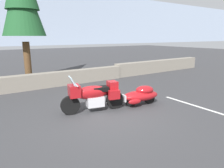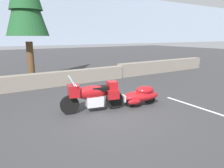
{
  "view_description": "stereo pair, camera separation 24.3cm",
  "coord_description": "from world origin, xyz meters",
  "views": [
    {
      "loc": [
        -3.62,
        -5.57,
        2.64
      ],
      "look_at": [
        0.65,
        0.75,
        0.85
      ],
      "focal_mm": 32.78,
      "sensor_mm": 36.0,
      "label": 1
    },
    {
      "loc": [
        -3.41,
        -5.7,
        2.64
      ],
      "look_at": [
        0.65,
        0.75,
        0.85
      ],
      "focal_mm": 32.78,
      "sensor_mm": 36.0,
      "label": 2
    }
  ],
  "objects": [
    {
      "name": "ground_plane",
      "position": [
        0.0,
        0.0,
        0.0
      ],
      "size": [
        80.0,
        80.0,
        0.0
      ],
      "primitive_type": "plane",
      "color": "#38383A"
    },
    {
      "name": "stone_guard_wall",
      "position": [
        0.2,
        5.11,
        0.41
      ],
      "size": [
        24.0,
        0.63,
        0.87
      ],
      "color": "gray",
      "rests_on": "ground"
    },
    {
      "name": "touring_motorcycle",
      "position": [
        -0.28,
        0.55,
        0.62
      ],
      "size": [
        2.29,
        1.04,
        1.33
      ],
      "color": "black",
      "rests_on": "ground"
    },
    {
      "name": "car_shaped_trailer",
      "position": [
        1.59,
        0.14,
        0.41
      ],
      "size": [
        2.23,
        1.02,
        0.76
      ],
      "color": "black",
      "rests_on": "ground"
    },
    {
      "name": "parking_stripe_marker",
      "position": [
        3.28,
        -1.5,
        0.0
      ],
      "size": [
        0.12,
        3.6,
        0.01
      ],
      "primitive_type": "cube",
      "color": "silver",
      "rests_on": "ground"
    }
  ]
}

